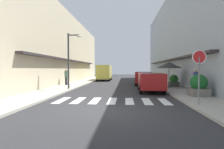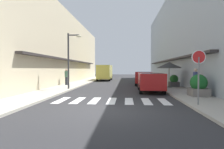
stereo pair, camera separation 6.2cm
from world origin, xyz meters
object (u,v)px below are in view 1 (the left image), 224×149
(planter_corner, at_px, (199,86))
(pedestrian_walking_far, at_px, (66,76))
(planter_midblock, at_px, (174,81))
(parked_car_near, at_px, (151,80))
(street_lamp, at_px, (71,54))
(cafe_umbrella, at_px, (169,65))
(pedestrian_walking_near, at_px, (196,80))
(parked_car_mid, at_px, (143,77))
(delivery_van, at_px, (105,71))
(round_street_sign, at_px, (199,63))

(planter_corner, height_order, pedestrian_walking_far, pedestrian_walking_far)
(planter_midblock, height_order, pedestrian_walking_far, pedestrian_walking_far)
(parked_car_near, distance_m, street_lamp, 6.87)
(cafe_umbrella, bearing_deg, pedestrian_walking_near, -80.77)
(planter_corner, height_order, pedestrian_walking_near, pedestrian_walking_near)
(parked_car_near, distance_m, parked_car_mid, 6.27)
(parked_car_mid, bearing_deg, planter_midblock, -47.80)
(planter_corner, bearing_deg, parked_car_mid, 105.69)
(delivery_van, relative_size, planter_corner, 4.08)
(delivery_van, xyz_separation_m, pedestrian_walking_near, (7.89, -16.18, -0.40))
(round_street_sign, relative_size, street_lamp, 0.55)
(planter_corner, bearing_deg, round_street_sign, -110.49)
(round_street_sign, bearing_deg, street_lamp, 140.31)
(round_street_sign, bearing_deg, cafe_umbrella, 86.36)
(cafe_umbrella, bearing_deg, pedestrian_walking_far, 169.82)
(delivery_van, height_order, pedestrian_walking_near, delivery_van)
(parked_car_near, bearing_deg, pedestrian_walking_near, -33.53)
(planter_midblock, bearing_deg, round_street_sign, -97.14)
(planter_corner, xyz_separation_m, pedestrian_walking_near, (0.18, 1.01, 0.26))
(cafe_umbrella, height_order, pedestrian_walking_far, cafe_umbrella)
(cafe_umbrella, xyz_separation_m, pedestrian_walking_far, (-10.06, 1.81, -1.12))
(planter_midblock, distance_m, pedestrian_walking_far, 10.73)
(parked_car_mid, xyz_separation_m, cafe_umbrella, (2.00, -3.56, 1.19))
(planter_corner, bearing_deg, delivery_van, 114.16)
(planter_midblock, xyz_separation_m, pedestrian_walking_far, (-10.67, 1.12, 0.36))
(cafe_umbrella, height_order, pedestrian_walking_near, cafe_umbrella)
(cafe_umbrella, xyz_separation_m, pedestrian_walking_near, (0.73, -4.51, -1.11))
(parked_car_mid, xyz_separation_m, planter_corner, (2.55, -9.08, -0.18))
(parked_car_mid, distance_m, round_street_sign, 12.14)
(pedestrian_walking_near, bearing_deg, delivery_van, 72.66)
(parked_car_mid, distance_m, planter_corner, 9.44)
(planter_midblock, bearing_deg, parked_car_near, -127.52)
(round_street_sign, bearing_deg, planter_midblock, 82.86)
(parked_car_mid, relative_size, pedestrian_walking_far, 2.62)
(cafe_umbrella, distance_m, pedestrian_walking_near, 4.70)
(delivery_van, relative_size, pedestrian_walking_far, 3.25)
(pedestrian_walking_near, bearing_deg, cafe_umbrella, 55.89)
(planter_corner, relative_size, pedestrian_walking_far, 0.80)
(round_street_sign, relative_size, pedestrian_walking_near, 1.50)
(parked_car_near, xyz_separation_m, street_lamp, (-6.49, 0.86, 2.08))
(parked_car_mid, height_order, planter_corner, parked_car_mid)
(parked_car_near, height_order, planter_corner, parked_car_near)
(parked_car_near, height_order, street_lamp, street_lamp)
(street_lamp, relative_size, pedestrian_walking_far, 2.78)
(cafe_umbrella, xyz_separation_m, planter_midblock, (0.61, 0.69, -1.48))
(delivery_van, distance_m, street_lamp, 13.67)
(parked_car_mid, relative_size, delivery_van, 0.80)
(street_lamp, relative_size, pedestrian_walking_near, 2.75)
(planter_corner, bearing_deg, planter_midblock, 89.50)
(cafe_umbrella, bearing_deg, planter_corner, -84.27)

